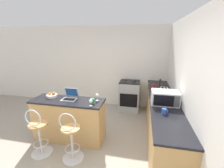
{
  "coord_description": "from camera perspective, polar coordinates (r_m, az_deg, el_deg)",
  "views": [
    {
      "loc": [
        1.15,
        -2.14,
        2.15
      ],
      "look_at": [
        0.37,
        1.6,
        1.03
      ],
      "focal_mm": 24.0,
      "sensor_mm": 36.0,
      "label": 1
    }
  ],
  "objects": [
    {
      "name": "ground_plane",
      "position": [
        3.24,
        -13.72,
        -25.8
      ],
      "size": [
        20.0,
        20.0,
        0.0
      ],
      "primitive_type": "plane",
      "color": "gray"
    },
    {
      "name": "bar_stool_far",
      "position": [
        2.96,
        -15.36,
        -19.19
      ],
      "size": [
        0.4,
        0.4,
        0.99
      ],
      "color": "silver",
      "rests_on": "ground_plane"
    },
    {
      "name": "wine_glass_short",
      "position": [
        3.14,
        -5.68,
        -4.38
      ],
      "size": [
        0.07,
        0.07,
        0.15
      ],
      "color": "silver",
      "rests_on": "breakfast_bar"
    },
    {
      "name": "stove_range",
      "position": [
        4.78,
        6.62,
        -4.47
      ],
      "size": [
        0.62,
        0.57,
        0.94
      ],
      "color": "#9EA3A8",
      "rests_on": "ground_plane"
    },
    {
      "name": "fruit_bowl",
      "position": [
        3.6,
        -21.88,
        -4.04
      ],
      "size": [
        0.23,
        0.23,
        0.11
      ],
      "color": "silver",
      "rests_on": "breakfast_bar"
    },
    {
      "name": "wall_back",
      "position": [
        4.99,
        -1.79,
        6.47
      ],
      "size": [
        12.0,
        0.06,
        2.6
      ],
      "color": "silver",
      "rests_on": "ground_plane"
    },
    {
      "name": "microwave",
      "position": [
        3.13,
        19.52,
        -4.93
      ],
      "size": [
        0.52,
        0.35,
        0.27
      ],
      "color": "silver",
      "rests_on": "counter_right"
    },
    {
      "name": "breakfast_bar",
      "position": [
        3.52,
        -16.02,
        -12.91
      ],
      "size": [
        1.55,
        0.54,
        0.93
      ],
      "color": "tan",
      "rests_on": "ground_plane"
    },
    {
      "name": "mug_blue",
      "position": [
        2.76,
        19.27,
        -9.75
      ],
      "size": [
        0.1,
        0.08,
        0.09
      ],
      "color": "#2D51AD",
      "rests_on": "counter_right"
    },
    {
      "name": "mug_green",
      "position": [
        3.04,
        -7.44,
        -6.41
      ],
      "size": [
        0.09,
        0.07,
        0.1
      ],
      "color": "#338447",
      "rests_on": "breakfast_bar"
    },
    {
      "name": "toaster",
      "position": [
        3.63,
        19.22,
        -2.84
      ],
      "size": [
        0.2,
        0.26,
        0.17
      ],
      "color": "#9EA3A8",
      "rests_on": "counter_right"
    },
    {
      "name": "mug_red",
      "position": [
        4.14,
        15.52,
        -0.68
      ],
      "size": [
        0.09,
        0.07,
        0.1
      ],
      "color": "red",
      "rests_on": "counter_right"
    },
    {
      "name": "wall_right",
      "position": [
        2.43,
        29.81,
        -6.44
      ],
      "size": [
        0.06,
        12.0,
        2.6
      ],
      "color": "silver",
      "rests_on": "ground_plane"
    },
    {
      "name": "wine_glass_tall",
      "position": [
        2.91,
        -8.07,
        -6.53
      ],
      "size": [
        0.07,
        0.07,
        0.14
      ],
      "color": "silver",
      "rests_on": "breakfast_bar"
    },
    {
      "name": "laptop",
      "position": [
        3.37,
        -15.58,
        -4.46
      ],
      "size": [
        0.3,
        0.28,
        0.23
      ],
      "color": "#B7BABF",
      "rests_on": "breakfast_bar"
    },
    {
      "name": "counter_right",
      "position": [
        3.64,
        18.23,
        -12.11
      ],
      "size": [
        0.58,
        3.15,
        0.93
      ],
      "color": "tan",
      "rests_on": "ground_plane"
    },
    {
      "name": "bar_stool_near",
      "position": [
        3.28,
        -26.2,
        -16.54
      ],
      "size": [
        0.4,
        0.4,
        0.99
      ],
      "color": "silver",
      "rests_on": "ground_plane"
    },
    {
      "name": "pepper_mill",
      "position": [
        4.06,
        17.79,
        -0.01
      ],
      "size": [
        0.06,
        0.06,
        0.27
      ],
      "color": "#331E14",
      "rests_on": "counter_right"
    }
  ]
}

